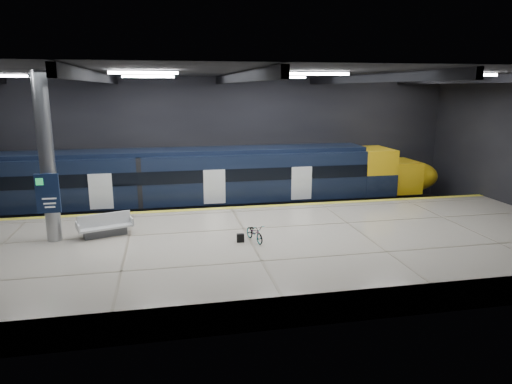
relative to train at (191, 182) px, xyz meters
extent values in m
plane|color=black|center=(1.95, -5.50, -2.06)|extent=(30.00, 30.00, 0.00)
cube|color=black|center=(1.95, 2.50, 1.94)|extent=(30.00, 0.10, 8.00)
cube|color=black|center=(1.95, -13.50, 1.94)|extent=(30.00, 0.10, 8.00)
cube|color=black|center=(1.95, -5.50, 5.94)|extent=(30.00, 16.00, 0.10)
cube|color=black|center=(-4.05, -5.50, 5.69)|extent=(0.25, 16.00, 0.40)
cube|color=black|center=(1.95, -5.50, 5.69)|extent=(0.25, 16.00, 0.40)
cube|color=black|center=(7.95, -5.50, 5.69)|extent=(0.25, 16.00, 0.40)
cube|color=black|center=(13.95, -5.50, 5.69)|extent=(0.25, 16.00, 0.40)
cube|color=white|center=(-2.05, -7.50, 5.82)|extent=(2.60, 0.18, 0.10)
cube|color=white|center=(4.95, -7.50, 5.82)|extent=(2.60, 0.18, 0.10)
cube|color=white|center=(11.95, -7.50, 5.82)|extent=(2.60, 0.18, 0.10)
cube|color=white|center=(-2.05, -1.50, 5.82)|extent=(2.60, 0.18, 0.10)
cube|color=white|center=(4.95, -1.50, 5.82)|extent=(2.60, 0.18, 0.10)
cube|color=white|center=(11.95, -1.50, 5.82)|extent=(2.60, 0.18, 0.10)
cube|color=beige|center=(1.95, -8.00, -1.51)|extent=(30.00, 11.00, 1.10)
cube|color=yellow|center=(1.95, -2.75, -0.95)|extent=(30.00, 0.40, 0.01)
cube|color=gray|center=(1.95, -0.72, -1.98)|extent=(30.00, 0.08, 0.16)
cube|color=gray|center=(1.95, 0.72, -1.98)|extent=(30.00, 0.08, 0.16)
cube|color=black|center=(-1.80, 0.00, -1.51)|extent=(24.00, 2.58, 0.80)
cube|color=black|center=(-1.80, 0.00, 0.27)|extent=(24.00, 2.80, 2.75)
cube|color=black|center=(-1.80, 0.00, 1.76)|extent=(24.00, 2.30, 0.24)
cube|color=black|center=(-1.80, -1.41, 0.54)|extent=(24.00, 0.04, 0.70)
cube|color=white|center=(1.20, -1.41, -0.06)|extent=(1.20, 0.05, 1.90)
cube|color=yellow|center=(11.20, 0.00, 0.27)|extent=(2.00, 2.80, 2.75)
ellipsoid|color=yellow|center=(13.80, 0.00, -0.21)|extent=(3.60, 2.52, 1.90)
cube|color=black|center=(11.50, 0.00, 0.44)|extent=(1.60, 2.38, 0.80)
cube|color=#595B60|center=(-4.05, -6.30, -0.79)|extent=(1.84, 1.07, 0.33)
cube|color=silver|center=(-4.05, -6.30, -0.54)|extent=(2.37, 1.57, 0.09)
cube|color=silver|center=(-4.05, -6.30, -0.24)|extent=(2.11, 0.77, 0.55)
cube|color=silver|center=(-5.09, -6.65, -0.41)|extent=(0.35, 0.90, 0.33)
cube|color=silver|center=(-3.01, -5.96, -0.41)|extent=(0.35, 0.90, 0.33)
imported|color=#99999E|center=(2.12, -8.26, -0.59)|extent=(0.85, 1.47, 0.73)
cube|color=black|center=(1.52, -8.26, -0.78)|extent=(0.31, 0.19, 0.35)
cylinder|color=#9EA0A5|center=(-6.05, -6.50, 2.49)|extent=(0.60, 0.60, 6.90)
cube|color=#101E3D|center=(-6.05, -6.92, 1.14)|extent=(0.90, 0.12, 1.60)
camera|label=1|loc=(-1.36, -25.95, 5.25)|focal=32.00mm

